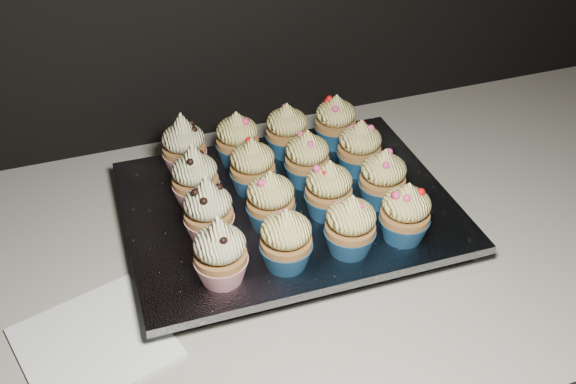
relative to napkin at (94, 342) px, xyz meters
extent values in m
cube|color=beige|center=(0.31, 0.10, -0.02)|extent=(2.44, 0.64, 0.04)
cube|color=white|center=(0.00, 0.00, 0.00)|extent=(0.19, 0.19, 0.00)
cube|color=black|center=(0.28, 0.13, 0.01)|extent=(0.41, 0.32, 0.02)
cube|color=silver|center=(0.28, 0.13, 0.03)|extent=(0.44, 0.35, 0.01)
cone|color=maroon|center=(0.16, 0.02, 0.05)|extent=(0.06, 0.06, 0.03)
ellipsoid|color=#F3E9AB|center=(0.16, 0.02, 0.09)|extent=(0.06, 0.06, 0.04)
cone|color=#F3E9AB|center=(0.16, 0.02, 0.11)|extent=(0.03, 0.03, 0.03)
cone|color=navy|center=(0.23, 0.02, 0.05)|extent=(0.06, 0.06, 0.03)
ellipsoid|color=#FFE980|center=(0.23, 0.02, 0.09)|extent=(0.06, 0.06, 0.04)
cone|color=#FFE980|center=(0.23, 0.02, 0.11)|extent=(0.03, 0.03, 0.02)
cone|color=navy|center=(0.32, 0.01, 0.05)|extent=(0.06, 0.06, 0.03)
ellipsoid|color=#FFE980|center=(0.32, 0.01, 0.09)|extent=(0.06, 0.06, 0.04)
cone|color=#FFE980|center=(0.32, 0.01, 0.11)|extent=(0.03, 0.03, 0.02)
cone|color=navy|center=(0.39, 0.01, 0.05)|extent=(0.06, 0.06, 0.03)
ellipsoid|color=#FFE980|center=(0.39, 0.01, 0.09)|extent=(0.06, 0.06, 0.04)
cone|color=#FFE980|center=(0.39, 0.01, 0.11)|extent=(0.03, 0.03, 0.02)
cone|color=maroon|center=(0.16, 0.10, 0.05)|extent=(0.06, 0.06, 0.03)
ellipsoid|color=#F3E9AB|center=(0.16, 0.10, 0.09)|extent=(0.06, 0.06, 0.04)
cone|color=#F3E9AB|center=(0.16, 0.10, 0.11)|extent=(0.03, 0.03, 0.03)
cone|color=navy|center=(0.24, 0.09, 0.05)|extent=(0.06, 0.06, 0.03)
ellipsoid|color=#FFE980|center=(0.24, 0.09, 0.09)|extent=(0.06, 0.06, 0.04)
cone|color=#FFE980|center=(0.24, 0.09, 0.11)|extent=(0.03, 0.03, 0.02)
cone|color=navy|center=(0.32, 0.09, 0.05)|extent=(0.06, 0.06, 0.03)
ellipsoid|color=#FFE980|center=(0.32, 0.09, 0.09)|extent=(0.06, 0.06, 0.04)
cone|color=#FFE980|center=(0.32, 0.09, 0.11)|extent=(0.03, 0.03, 0.02)
cone|color=navy|center=(0.40, 0.09, 0.05)|extent=(0.06, 0.06, 0.03)
ellipsoid|color=#FFE980|center=(0.40, 0.09, 0.09)|extent=(0.06, 0.06, 0.04)
cone|color=#FFE980|center=(0.40, 0.09, 0.11)|extent=(0.03, 0.03, 0.02)
cone|color=maroon|center=(0.16, 0.17, 0.05)|extent=(0.06, 0.06, 0.03)
ellipsoid|color=#F3E9AB|center=(0.16, 0.17, 0.09)|extent=(0.06, 0.06, 0.04)
cone|color=#F3E9AB|center=(0.16, 0.17, 0.11)|extent=(0.03, 0.03, 0.03)
cone|color=navy|center=(0.24, 0.17, 0.05)|extent=(0.06, 0.06, 0.03)
ellipsoid|color=#FFE980|center=(0.24, 0.17, 0.09)|extent=(0.06, 0.06, 0.04)
cone|color=#FFE980|center=(0.24, 0.17, 0.11)|extent=(0.03, 0.03, 0.02)
cone|color=navy|center=(0.32, 0.17, 0.05)|extent=(0.06, 0.06, 0.03)
ellipsoid|color=#FFE980|center=(0.32, 0.17, 0.09)|extent=(0.06, 0.06, 0.04)
cone|color=#FFE980|center=(0.32, 0.17, 0.11)|extent=(0.03, 0.03, 0.02)
cone|color=navy|center=(0.40, 0.17, 0.05)|extent=(0.06, 0.06, 0.03)
ellipsoid|color=#FFE980|center=(0.40, 0.17, 0.09)|extent=(0.06, 0.06, 0.04)
cone|color=#FFE980|center=(0.40, 0.17, 0.11)|extent=(0.03, 0.03, 0.02)
cone|color=maroon|center=(0.16, 0.25, 0.05)|extent=(0.06, 0.06, 0.03)
ellipsoid|color=#F3E9AB|center=(0.16, 0.25, 0.09)|extent=(0.06, 0.06, 0.04)
cone|color=#F3E9AB|center=(0.16, 0.25, 0.11)|extent=(0.03, 0.03, 0.03)
cone|color=navy|center=(0.24, 0.25, 0.05)|extent=(0.06, 0.06, 0.03)
ellipsoid|color=#FFE980|center=(0.24, 0.25, 0.09)|extent=(0.06, 0.06, 0.04)
cone|color=#FFE980|center=(0.24, 0.25, 0.11)|extent=(0.03, 0.03, 0.02)
cone|color=navy|center=(0.32, 0.25, 0.05)|extent=(0.06, 0.06, 0.03)
ellipsoid|color=#FFE980|center=(0.32, 0.25, 0.09)|extent=(0.06, 0.06, 0.04)
cone|color=#FFE980|center=(0.32, 0.25, 0.11)|extent=(0.03, 0.03, 0.02)
cone|color=navy|center=(0.40, 0.25, 0.05)|extent=(0.06, 0.06, 0.03)
ellipsoid|color=#FFE980|center=(0.40, 0.25, 0.09)|extent=(0.06, 0.06, 0.04)
cone|color=#FFE980|center=(0.40, 0.25, 0.11)|extent=(0.03, 0.03, 0.02)
camera|label=1|loc=(0.04, -0.52, 0.56)|focal=40.00mm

